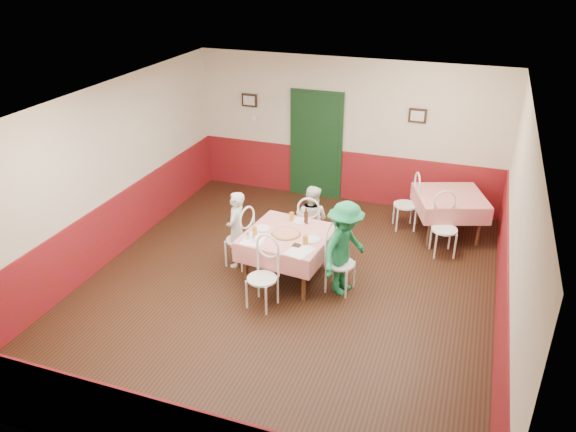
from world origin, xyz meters
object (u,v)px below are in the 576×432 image
(glass_a, at_px, (255,231))
(glass_c, at_px, (292,216))
(main_table, at_px, (288,256))
(chair_far, at_px, (310,228))
(beer_bottle, at_px, (306,217))
(wallet, at_px, (297,245))
(diner_left, at_px, (236,229))
(chair_near, at_px, (262,279))
(chair_left, at_px, (239,240))
(glass_b, at_px, (305,240))
(chair_second_a, at_px, (405,205))
(pizza, at_px, (286,234))
(chair_second_b, at_px, (444,230))
(diner_far, at_px, (311,219))
(diner_right, at_px, (345,248))
(chair_right, at_px, (341,264))
(second_table, at_px, (448,215))

(glass_a, bearing_deg, glass_c, 60.89)
(main_table, xyz_separation_m, chair_far, (0.09, 0.85, 0.08))
(beer_bottle, xyz_separation_m, wallet, (0.09, -0.72, -0.11))
(diner_left, bearing_deg, chair_near, 36.30)
(chair_left, relative_size, chair_far, 1.00)
(glass_b, bearing_deg, glass_c, 123.10)
(chair_second_a, bearing_deg, pizza, -51.86)
(chair_second_a, bearing_deg, chair_second_b, 25.08)
(glass_a, distance_m, diner_far, 1.25)
(main_table, xyz_separation_m, diner_far, (0.09, 0.90, 0.21))
(glass_c, distance_m, wallet, 0.83)
(chair_far, distance_m, glass_c, 0.58)
(diner_left, bearing_deg, chair_second_a, 128.82)
(chair_second_a, relative_size, glass_b, 6.69)
(chair_left, xyz_separation_m, chair_second_b, (3.02, 1.44, 0.00))
(pizza, height_order, glass_b, glass_b)
(pizza, relative_size, diner_right, 0.28)
(pizza, bearing_deg, chair_second_b, 35.49)
(chair_right, bearing_deg, glass_a, 102.39)
(chair_right, relative_size, diner_left, 0.72)
(main_table, xyz_separation_m, chair_near, (-0.09, -0.85, 0.08))
(chair_right, bearing_deg, chair_near, 136.38)
(second_table, distance_m, glass_c, 2.95)
(chair_far, relative_size, diner_right, 0.62)
(main_table, bearing_deg, second_table, 46.28)
(chair_left, xyz_separation_m, beer_bottle, (1.00, 0.31, 0.43))
(chair_right, relative_size, glass_a, 7.18)
(glass_c, xyz_separation_m, diner_right, (0.99, -0.53, -0.10))
(chair_far, height_order, beer_bottle, beer_bottle)
(main_table, height_order, chair_second_b, chair_second_b)
(main_table, xyz_separation_m, diner_left, (-0.90, 0.09, 0.25))
(chair_left, height_order, beer_bottle, beer_bottle)
(second_table, bearing_deg, chair_second_b, -90.00)
(main_table, height_order, chair_near, chair_near)
(chair_second_a, relative_size, pizza, 2.20)
(chair_near, relative_size, pizza, 2.20)
(diner_far, xyz_separation_m, diner_right, (0.80, -0.99, 0.13))
(main_table, distance_m, pizza, 0.40)
(chair_right, relative_size, pizza, 2.20)
(second_table, xyz_separation_m, diner_left, (-3.07, -2.18, 0.25))
(second_table, height_order, glass_b, glass_b)
(chair_far, relative_size, wallet, 8.18)
(second_table, distance_m, chair_far, 2.53)
(chair_second_a, distance_m, glass_c, 2.41)
(glass_a, bearing_deg, diner_far, 63.63)
(second_table, distance_m, glass_a, 3.64)
(pizza, xyz_separation_m, glass_b, (0.36, -0.19, 0.05))
(glass_c, bearing_deg, chair_right, -29.40)
(main_table, relative_size, second_table, 1.09)
(main_table, bearing_deg, glass_b, -33.87)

